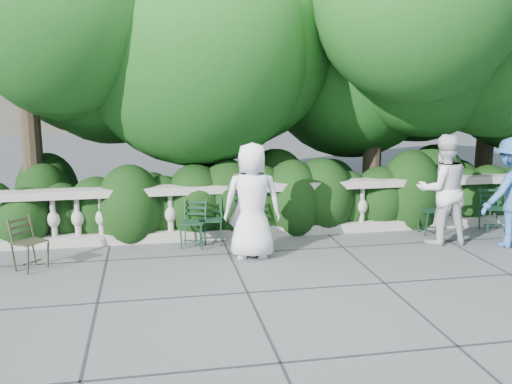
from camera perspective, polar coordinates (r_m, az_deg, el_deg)
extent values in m
plane|color=#484A4F|center=(8.95, 1.20, -7.54)|extent=(90.00, 90.00, 0.00)
cube|color=#9E998E|center=(10.62, -0.80, -3.98)|extent=(12.00, 0.32, 0.18)
cube|color=#9E998E|center=(10.43, -0.82, 0.48)|extent=(12.00, 0.36, 0.14)
cylinder|color=#3F3023|center=(11.99, -21.44, 3.40)|extent=(0.40, 0.40, 2.80)
ellipsoid|color=#0F3710|center=(11.49, -22.69, 14.41)|extent=(5.28, 5.28, 3.96)
cylinder|color=#3F3023|center=(12.41, -4.87, 5.78)|extent=(0.40, 0.40, 3.40)
cylinder|color=#3F3023|center=(12.60, 11.58, 4.76)|extent=(0.40, 0.40, 3.00)
ellipsoid|color=#0F3710|center=(12.14, 12.89, 15.91)|extent=(5.52, 5.52, 4.14)
cylinder|color=#3F3023|center=(14.45, 21.90, 4.20)|extent=(0.40, 0.40, 2.60)
ellipsoid|color=#0F3710|center=(14.03, 23.44, 12.50)|extent=(4.80, 4.80, 3.60)
imported|color=white|center=(9.20, -0.38, -0.89)|extent=(1.00, 0.73, 1.89)
imported|color=#424247|center=(9.29, -1.01, -1.29)|extent=(0.74, 0.62, 1.73)
imported|color=silver|center=(10.52, 18.14, 0.24)|extent=(0.97, 0.77, 1.94)
imported|color=#34619C|center=(10.78, 24.25, -0.02)|extent=(1.37, 0.99, 1.92)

